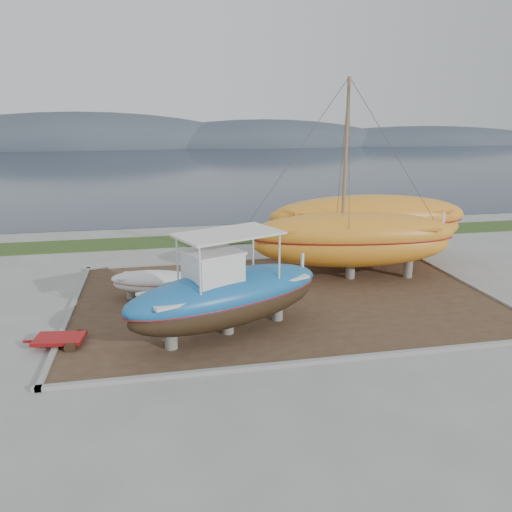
{
  "coord_description": "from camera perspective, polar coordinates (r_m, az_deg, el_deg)",
  "views": [
    {
      "loc": [
        -5.35,
        -16.25,
        7.85
      ],
      "look_at": [
        -1.3,
        4.0,
        2.05
      ],
      "focal_mm": 35.0,
      "sensor_mm": 36.0,
      "label": 1
    }
  ],
  "objects": [
    {
      "name": "ground",
      "position": [
        18.82,
        6.37,
        -9.05
      ],
      "size": [
        140.0,
        140.0,
        0.0
      ],
      "primitive_type": "plane",
      "color": "gray",
      "rests_on": "ground"
    },
    {
      "name": "dirt_patch",
      "position": [
        22.36,
        3.29,
        -4.8
      ],
      "size": [
        18.0,
        12.0,
        0.06
      ],
      "primitive_type": "cube",
      "color": "#422D1E",
      "rests_on": "ground"
    },
    {
      "name": "curb_frame",
      "position": [
        22.34,
        3.29,
        -4.69
      ],
      "size": [
        18.6,
        12.6,
        0.15
      ],
      "primitive_type": null,
      "color": "gray",
      "rests_on": "ground"
    },
    {
      "name": "grass_strip",
      "position": [
        33.13,
        -1.69,
        2.06
      ],
      "size": [
        44.0,
        3.0,
        0.08
      ],
      "primitive_type": "cube",
      "color": "#284219",
      "rests_on": "ground"
    },
    {
      "name": "sea",
      "position": [
        86.77,
        -7.85,
        10.37
      ],
      "size": [
        260.0,
        100.0,
        0.04
      ],
      "primitive_type": null,
      "color": "#192232",
      "rests_on": "ground"
    },
    {
      "name": "mountain_ridge",
      "position": [
        141.57,
        -9.34,
        12.32
      ],
      "size": [
        200.0,
        36.0,
        20.0
      ],
      "primitive_type": null,
      "color": "#333D49",
      "rests_on": "ground"
    },
    {
      "name": "blue_caique",
      "position": [
        18.14,
        -3.33,
        -3.26
      ],
      "size": [
        8.26,
        5.35,
        3.82
      ],
      "primitive_type": null,
      "rotation": [
        0.0,
        0.0,
        0.4
      ],
      "color": "#1A61A3",
      "rests_on": "dirt_patch"
    },
    {
      "name": "white_dinghy",
      "position": [
        22.44,
        -11.3,
        -3.3
      ],
      "size": [
        4.28,
        2.48,
        1.21
      ],
      "primitive_type": null,
      "rotation": [
        0.0,
        0.0,
        -0.26
      ],
      "color": "silver",
      "rests_on": "dirt_patch"
    },
    {
      "name": "orange_sailboat",
      "position": [
        24.31,
        11.26,
        8.22
      ],
      "size": [
        10.44,
        4.35,
        9.5
      ],
      "primitive_type": null,
      "rotation": [
        0.0,
        0.0,
        -0.14
      ],
      "color": "orange",
      "rests_on": "dirt_patch"
    },
    {
      "name": "orange_bare_hull",
      "position": [
        28.12,
        12.62,
        3.0
      ],
      "size": [
        11.16,
        4.16,
        3.58
      ],
      "primitive_type": null,
      "rotation": [
        0.0,
        0.0,
        -0.08
      ],
      "color": "orange",
      "rests_on": "dirt_patch"
    },
    {
      "name": "red_trailer",
      "position": [
        19.15,
        -21.53,
        -9.09
      ],
      "size": [
        2.67,
        1.6,
        0.36
      ],
      "primitive_type": null,
      "rotation": [
        0.0,
        0.0,
        -0.14
      ],
      "color": "#A01212",
      "rests_on": "ground"
    }
  ]
}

